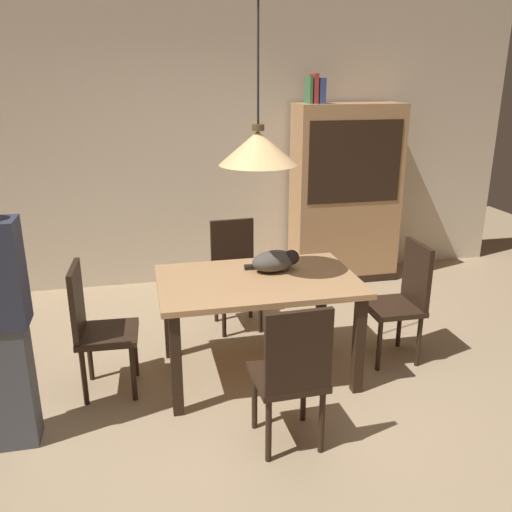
{
  "coord_description": "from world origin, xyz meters",
  "views": [
    {
      "loc": [
        -0.83,
        -2.93,
        2.1
      ],
      "look_at": [
        -0.02,
        0.74,
        0.85
      ],
      "focal_mm": 37.89,
      "sensor_mm": 36.0,
      "label": 1
    }
  ],
  "objects_px": {
    "chair_near_front": "(292,371)",
    "hutch_bookcase": "(345,198)",
    "chair_far_back": "(235,269)",
    "book_green_slim": "(308,90)",
    "pendant_lamp": "(258,147)",
    "chair_left_side": "(95,324)",
    "dining_table": "(258,292)",
    "cat_sleeping": "(276,261)",
    "chair_right_side": "(402,296)",
    "book_red_tall": "(313,89)",
    "book_blue_wide": "(319,91)"
  },
  "relations": [
    {
      "from": "chair_near_front",
      "to": "chair_left_side",
      "type": "bearing_deg",
      "value": 142.06
    },
    {
      "from": "dining_table",
      "to": "pendant_lamp",
      "type": "xyz_separation_m",
      "value": [
        -0.0,
        0.0,
        1.01
      ]
    },
    {
      "from": "book_green_slim",
      "to": "book_blue_wide",
      "type": "xyz_separation_m",
      "value": [
        0.11,
        0.0,
        -0.01
      ]
    },
    {
      "from": "dining_table",
      "to": "book_green_slim",
      "type": "xyz_separation_m",
      "value": [
        0.9,
        1.78,
        1.33
      ]
    },
    {
      "from": "cat_sleeping",
      "to": "hutch_bookcase",
      "type": "relative_size",
      "value": 0.22
    },
    {
      "from": "dining_table",
      "to": "book_red_tall",
      "type": "xyz_separation_m",
      "value": [
        0.95,
        1.78,
        1.34
      ]
    },
    {
      "from": "book_green_slim",
      "to": "chair_left_side",
      "type": "bearing_deg",
      "value": -138.8
    },
    {
      "from": "chair_left_side",
      "to": "book_red_tall",
      "type": "distance_m",
      "value": 3.11
    },
    {
      "from": "chair_near_front",
      "to": "chair_far_back",
      "type": "xyz_separation_m",
      "value": [
        -0.01,
        1.76,
        0.0
      ]
    },
    {
      "from": "cat_sleeping",
      "to": "book_red_tall",
      "type": "relative_size",
      "value": 1.43
    },
    {
      "from": "pendant_lamp",
      "to": "hutch_bookcase",
      "type": "height_order",
      "value": "pendant_lamp"
    },
    {
      "from": "chair_far_back",
      "to": "chair_near_front",
      "type": "bearing_deg",
      "value": -89.75
    },
    {
      "from": "chair_left_side",
      "to": "book_red_tall",
      "type": "relative_size",
      "value": 3.32
    },
    {
      "from": "chair_far_back",
      "to": "book_green_slim",
      "type": "distance_m",
      "value": 1.95
    },
    {
      "from": "chair_right_side",
      "to": "cat_sleeping",
      "type": "bearing_deg",
      "value": 172.22
    },
    {
      "from": "chair_left_side",
      "to": "book_red_tall",
      "type": "bearing_deg",
      "value": 40.53
    },
    {
      "from": "chair_far_back",
      "to": "dining_table",
      "type": "bearing_deg",
      "value": -89.68
    },
    {
      "from": "chair_right_side",
      "to": "hutch_bookcase",
      "type": "xyz_separation_m",
      "value": [
        0.21,
        1.78,
        0.38
      ]
    },
    {
      "from": "chair_left_side",
      "to": "chair_right_side",
      "type": "xyz_separation_m",
      "value": [
        2.26,
        -0.0,
        0.0
      ]
    },
    {
      "from": "chair_far_back",
      "to": "book_green_slim",
      "type": "xyz_separation_m",
      "value": [
        0.91,
        0.9,
        1.47
      ]
    },
    {
      "from": "chair_right_side",
      "to": "book_green_slim",
      "type": "bearing_deg",
      "value": 97.2
    },
    {
      "from": "cat_sleeping",
      "to": "pendant_lamp",
      "type": "xyz_separation_m",
      "value": [
        -0.16,
        -0.13,
        0.84
      ]
    },
    {
      "from": "cat_sleeping",
      "to": "pendant_lamp",
      "type": "height_order",
      "value": "pendant_lamp"
    },
    {
      "from": "chair_far_back",
      "to": "book_red_tall",
      "type": "height_order",
      "value": "book_red_tall"
    },
    {
      "from": "dining_table",
      "to": "chair_right_side",
      "type": "distance_m",
      "value": 1.14
    },
    {
      "from": "hutch_bookcase",
      "to": "book_green_slim",
      "type": "height_order",
      "value": "book_green_slim"
    },
    {
      "from": "chair_left_side",
      "to": "hutch_bookcase",
      "type": "bearing_deg",
      "value": 35.76
    },
    {
      "from": "dining_table",
      "to": "cat_sleeping",
      "type": "bearing_deg",
      "value": 39.14
    },
    {
      "from": "dining_table",
      "to": "cat_sleeping",
      "type": "height_order",
      "value": "cat_sleeping"
    },
    {
      "from": "chair_right_side",
      "to": "chair_far_back",
      "type": "relative_size",
      "value": 1.0
    },
    {
      "from": "chair_right_side",
      "to": "book_blue_wide",
      "type": "height_order",
      "value": "book_blue_wide"
    },
    {
      "from": "chair_right_side",
      "to": "book_green_slim",
      "type": "relative_size",
      "value": 3.58
    },
    {
      "from": "book_blue_wide",
      "to": "pendant_lamp",
      "type": "bearing_deg",
      "value": -119.67
    },
    {
      "from": "chair_far_back",
      "to": "hutch_bookcase",
      "type": "distance_m",
      "value": 1.66
    },
    {
      "from": "chair_right_side",
      "to": "pendant_lamp",
      "type": "xyz_separation_m",
      "value": [
        -1.13,
        0.0,
        1.15
      ]
    },
    {
      "from": "chair_left_side",
      "to": "pendant_lamp",
      "type": "height_order",
      "value": "pendant_lamp"
    },
    {
      "from": "cat_sleeping",
      "to": "chair_right_side",
      "type": "bearing_deg",
      "value": -7.78
    },
    {
      "from": "hutch_bookcase",
      "to": "book_blue_wide",
      "type": "xyz_separation_m",
      "value": [
        -0.32,
        0.0,
        1.08
      ]
    },
    {
      "from": "chair_far_back",
      "to": "pendant_lamp",
      "type": "height_order",
      "value": "pendant_lamp"
    },
    {
      "from": "book_red_tall",
      "to": "book_blue_wide",
      "type": "height_order",
      "value": "book_red_tall"
    },
    {
      "from": "chair_near_front",
      "to": "chair_left_side",
      "type": "height_order",
      "value": "same"
    },
    {
      "from": "pendant_lamp",
      "to": "book_green_slim",
      "type": "distance_m",
      "value": 2.02
    },
    {
      "from": "chair_near_front",
      "to": "hutch_bookcase",
      "type": "bearing_deg",
      "value": 63.31
    },
    {
      "from": "dining_table",
      "to": "cat_sleeping",
      "type": "relative_size",
      "value": 3.5
    },
    {
      "from": "hutch_bookcase",
      "to": "chair_left_side",
      "type": "bearing_deg",
      "value": -144.24
    },
    {
      "from": "dining_table",
      "to": "book_green_slim",
      "type": "distance_m",
      "value": 2.4
    },
    {
      "from": "chair_right_side",
      "to": "chair_left_side",
      "type": "bearing_deg",
      "value": 179.9
    },
    {
      "from": "chair_near_front",
      "to": "hutch_bookcase",
      "type": "distance_m",
      "value": 3.0
    },
    {
      "from": "dining_table",
      "to": "cat_sleeping",
      "type": "distance_m",
      "value": 0.27
    },
    {
      "from": "cat_sleeping",
      "to": "book_green_slim",
      "type": "relative_size",
      "value": 1.54
    }
  ]
}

